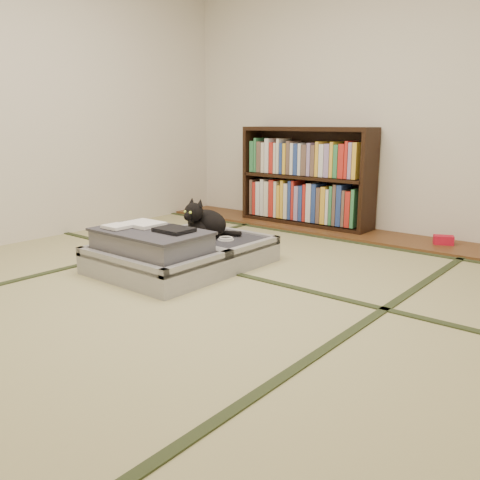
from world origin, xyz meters
The scene contains 10 objects.
floor centered at (0.00, 0.00, 0.00)m, with size 4.50×4.50×0.00m, color tan.
wood_strip centered at (0.00, 2.00, 0.01)m, with size 4.00×0.50×0.02m, color brown.
red_item centered at (0.77, 2.03, 0.06)m, with size 0.15×0.09×0.07m, color red.
room_shell centered at (0.00, 0.00, 1.46)m, with size 4.50×4.50×4.50m.
tatami_borders centered at (0.00, 0.49, 0.00)m, with size 4.00×4.50×0.01m.
bookcase centered at (-0.55, 2.07, 0.45)m, with size 1.31×0.30×0.92m.
suitcase centered at (-0.42, 0.25, 0.12)m, with size 0.84×1.12×0.33m.
cat centered at (-0.44, 0.54, 0.27)m, with size 0.37×0.37×0.30m.
cable_coil centered at (-0.26, 0.57, 0.17)m, with size 0.12×0.12×0.03m.
hanger centered at (-0.48, 0.34, 0.01)m, with size 0.38×0.28×0.01m.
Camera 1 is at (2.01, -2.05, 0.97)m, focal length 38.00 mm.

